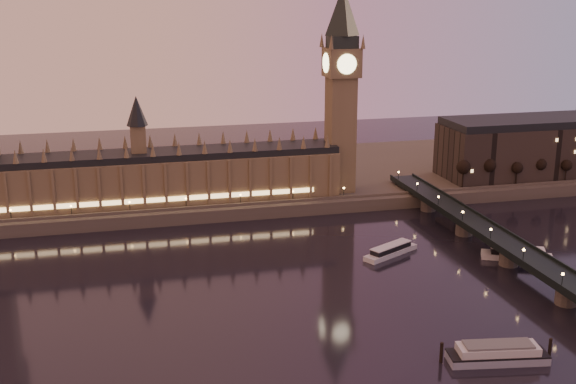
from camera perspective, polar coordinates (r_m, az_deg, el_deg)
name	(u,v)px	position (r m, az deg, el deg)	size (l,w,h in m)	color
ground	(296,308)	(250.65, 0.64, -9.18)	(700.00, 700.00, 0.00)	black
far_embankment	(275,178)	(407.92, -1.04, 1.15)	(560.00, 130.00, 6.00)	#423D35
palace_of_westminster	(153,171)	(351.70, -10.66, 1.65)	(180.00, 26.62, 52.00)	brown
big_ben	(341,77)	(361.12, 4.24, 9.06)	(17.68, 17.68, 104.00)	brown
westminster_bridge	(535,270)	(283.72, 18.97, -5.82)	(13.20, 260.00, 15.30)	black
city_block	(572,142)	(439.99, 21.50, 3.70)	(155.00, 45.00, 34.00)	black
bare_tree_0	(462,170)	(382.48, 13.55, 1.71)	(6.49, 6.49, 13.21)	black
bare_tree_1	(488,168)	(389.62, 15.55, 1.82)	(6.49, 6.49, 13.21)	black
bare_tree_2	(515,167)	(397.22, 17.48, 1.93)	(6.49, 6.49, 13.21)	black
bare_tree_3	(541,165)	(405.25, 19.33, 2.03)	(6.49, 6.49, 13.21)	black
bare_tree_4	(566,163)	(413.69, 21.11, 2.12)	(6.49, 6.49, 13.21)	black
cruise_boat_a	(391,250)	(300.86, 8.12, -4.59)	(26.97, 18.50, 4.40)	silver
cruise_boat_b	(517,254)	(307.36, 17.63, -4.69)	(28.04, 18.11, 5.12)	silver
moored_barge	(498,353)	(225.27, 16.23, -12.14)	(33.40, 12.77, 6.20)	#8B95B1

